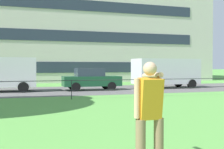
{
  "coord_description": "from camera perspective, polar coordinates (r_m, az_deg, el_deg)",
  "views": [
    {
      "loc": [
        -0.03,
        0.12,
        1.65
      ],
      "look_at": [
        2.95,
        9.35,
        1.38
      ],
      "focal_mm": 46.08,
      "sensor_mm": 36.0,
      "label": 1
    }
  ],
  "objects": [
    {
      "name": "park_fence",
      "position": [
        14.36,
        -17.74,
        -2.4
      ],
      "size": [
        34.43,
        0.04,
        1.0
      ],
      "color": "#232328",
      "rests_on": "ground"
    },
    {
      "name": "car_dark_green_left",
      "position": [
        20.22,
        -4.19,
        -0.9
      ],
      "size": [
        4.04,
        1.88,
        1.54
      ],
      "color": "#194C2D",
      "rests_on": "ground"
    },
    {
      "name": "person_thrower",
      "position": [
        4.65,
        7.43,
        -7.3
      ],
      "size": [
        0.51,
        0.78,
        1.73
      ],
      "color": "#846B4C",
      "rests_on": "ground"
    },
    {
      "name": "street_strip",
      "position": [
        19.89,
        -17.76,
        -3.25
      ],
      "size": [
        80.0,
        7.87,
        0.01
      ],
      "primitive_type": "cube",
      "color": "#565454",
      "rests_on": "ground"
    },
    {
      "name": "panel_van_right",
      "position": [
        22.45,
        10.68,
        0.58
      ],
      "size": [
        5.04,
        2.19,
        2.24
      ],
      "color": "silver",
      "rests_on": "ground"
    },
    {
      "name": "apartment_building_background",
      "position": [
        36.61,
        -14.77,
        11.67
      ],
      "size": [
        40.16,
        14.34,
        16.2
      ],
      "color": "beige",
      "rests_on": "ground"
    }
  ]
}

